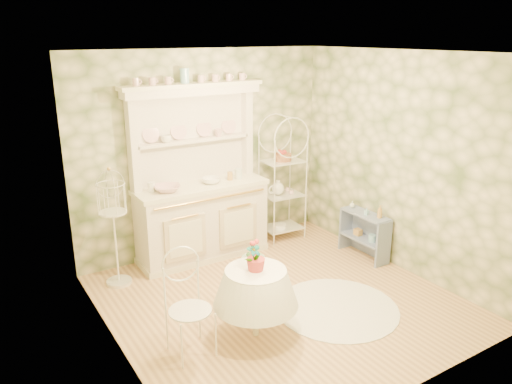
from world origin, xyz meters
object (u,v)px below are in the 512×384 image
floor_basket (253,262)px  bakers_rack (283,173)px  birdcage_stand (114,226)px  round_table (256,299)px  cafe_chair (190,311)px  side_shelf (364,236)px  kitchen_dresser (201,174)px

floor_basket → bakers_rack: bearing=37.8°
birdcage_stand → round_table: bearing=-65.3°
birdcage_stand → floor_basket: size_ratio=3.86×
cafe_chair → birdcage_stand: 1.75m
round_table → bakers_rack: bearing=49.2°
birdcage_stand → floor_basket: bearing=-21.3°
bakers_rack → birdcage_stand: size_ratio=1.30×
cafe_chair → floor_basket: 1.80m
bakers_rack → floor_basket: bakers_rack is taller
side_shelf → floor_basket: 1.56m
bakers_rack → round_table: bakers_rack is taller
kitchen_dresser → cafe_chair: (-1.05, -1.87, -0.70)m
side_shelf → birdcage_stand: size_ratio=0.46×
side_shelf → cafe_chair: bearing=-172.0°
kitchen_dresser → birdcage_stand: 1.28m
birdcage_stand → kitchen_dresser: bearing=7.4°
bakers_rack → birdcage_stand: bakers_rack is taller
cafe_chair → bakers_rack: bearing=50.3°
kitchen_dresser → birdcage_stand: (-1.21, -0.16, -0.40)m
round_table → birdcage_stand: 2.00m
side_shelf → cafe_chair: cafe_chair is taller
cafe_chair → floor_basket: (1.38, 1.12, -0.32)m
kitchen_dresser → round_table: bearing=-101.2°
cafe_chair → side_shelf: bearing=25.7°
kitchen_dresser → side_shelf: 2.32m
cafe_chair → floor_basket: cafe_chair is taller
kitchen_dresser → birdcage_stand: bearing=-172.6°
side_shelf → cafe_chair: (-2.87, -0.72, 0.15)m
bakers_rack → side_shelf: bakers_rack is taller
side_shelf → kitchen_dresser: bearing=141.7°
birdcage_stand → floor_basket: (1.53, -0.60, -0.62)m
bakers_rack → round_table: size_ratio=2.45×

